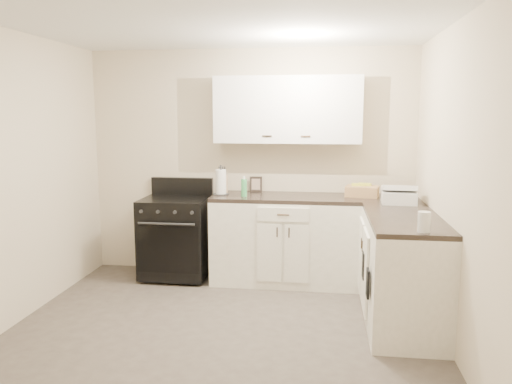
# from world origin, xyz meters

# --- Properties ---
(floor) EXTENTS (3.60, 3.60, 0.00)m
(floor) POSITION_xyz_m (0.00, 0.00, 0.00)
(floor) COLOR #473F38
(floor) RESTS_ON ground
(ceiling) EXTENTS (3.60, 3.60, 0.00)m
(ceiling) POSITION_xyz_m (0.00, 0.00, 2.50)
(ceiling) COLOR white
(ceiling) RESTS_ON wall_back
(wall_back) EXTENTS (3.60, 0.00, 3.60)m
(wall_back) POSITION_xyz_m (0.00, 1.80, 1.25)
(wall_back) COLOR beige
(wall_back) RESTS_ON ground
(wall_right) EXTENTS (0.00, 3.60, 3.60)m
(wall_right) POSITION_xyz_m (1.80, 0.00, 1.25)
(wall_right) COLOR beige
(wall_right) RESTS_ON ground
(wall_front) EXTENTS (3.60, 0.00, 3.60)m
(wall_front) POSITION_xyz_m (0.00, -1.80, 1.25)
(wall_front) COLOR beige
(wall_front) RESTS_ON ground
(base_cabinets_back) EXTENTS (1.55, 0.60, 0.90)m
(base_cabinets_back) POSITION_xyz_m (0.43, 1.50, 0.45)
(base_cabinets_back) COLOR white
(base_cabinets_back) RESTS_ON floor
(base_cabinets_right) EXTENTS (0.60, 1.90, 0.90)m
(base_cabinets_right) POSITION_xyz_m (1.50, 0.85, 0.45)
(base_cabinets_right) COLOR white
(base_cabinets_right) RESTS_ON floor
(countertop_back) EXTENTS (1.55, 0.60, 0.04)m
(countertop_back) POSITION_xyz_m (0.43, 1.50, 0.92)
(countertop_back) COLOR black
(countertop_back) RESTS_ON base_cabinets_back
(countertop_right) EXTENTS (0.60, 1.90, 0.04)m
(countertop_right) POSITION_xyz_m (1.50, 0.85, 0.92)
(countertop_right) COLOR black
(countertop_right) RESTS_ON base_cabinets_right
(upper_cabinets) EXTENTS (1.55, 0.30, 0.70)m
(upper_cabinets) POSITION_xyz_m (0.43, 1.65, 1.84)
(upper_cabinets) COLOR white
(upper_cabinets) RESTS_ON wall_back
(stove) EXTENTS (0.71, 0.61, 0.86)m
(stove) POSITION_xyz_m (-0.78, 1.48, 0.46)
(stove) COLOR black
(stove) RESTS_ON floor
(knife_block) EXTENTS (0.11, 0.11, 0.21)m
(knife_block) POSITION_xyz_m (-0.27, 1.55, 1.04)
(knife_block) COLOR tan
(knife_block) RESTS_ON countertop_back
(paper_towel) EXTENTS (0.12, 0.12, 0.27)m
(paper_towel) POSITION_xyz_m (-0.27, 1.49, 1.07)
(paper_towel) COLOR white
(paper_towel) RESTS_ON countertop_back
(soap_bottle) EXTENTS (0.06, 0.06, 0.18)m
(soap_bottle) POSITION_xyz_m (-0.01, 1.40, 1.03)
(soap_bottle) COLOR #3EA258
(soap_bottle) RESTS_ON countertop_back
(picture_frame) EXTENTS (0.14, 0.05, 0.17)m
(picture_frame) POSITION_xyz_m (0.07, 1.74, 1.02)
(picture_frame) COLOR black
(picture_frame) RESTS_ON countertop_back
(wicker_basket) EXTENTS (0.37, 0.28, 0.11)m
(wicker_basket) POSITION_xyz_m (1.22, 1.56, 1.00)
(wicker_basket) COLOR tan
(wicker_basket) RESTS_ON countertop_right
(countertop_grill) EXTENTS (0.34, 0.32, 0.12)m
(countertop_grill) POSITION_xyz_m (1.54, 1.21, 1.00)
(countertop_grill) COLOR white
(countertop_grill) RESTS_ON countertop_right
(glass_jar) EXTENTS (0.12, 0.12, 0.15)m
(glass_jar) POSITION_xyz_m (1.55, 0.00, 1.02)
(glass_jar) COLOR silver
(glass_jar) RESTS_ON countertop_right
(oven_mitt_near) EXTENTS (0.02, 0.13, 0.23)m
(oven_mitt_near) POSITION_xyz_m (1.18, 0.17, 0.47)
(oven_mitt_near) COLOR black
(oven_mitt_near) RESTS_ON base_cabinets_right
(oven_mitt_far) EXTENTS (0.02, 0.13, 0.23)m
(oven_mitt_far) POSITION_xyz_m (1.18, 0.58, 0.49)
(oven_mitt_far) COLOR black
(oven_mitt_far) RESTS_ON base_cabinets_right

